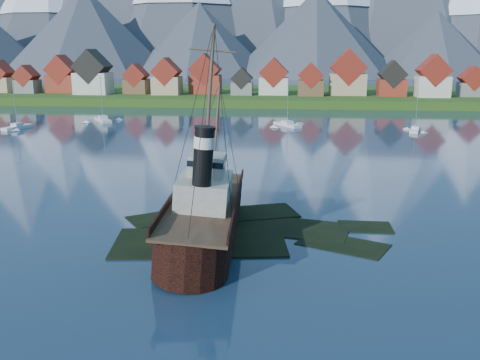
# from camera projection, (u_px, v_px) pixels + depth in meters

# --- Properties ---
(ground) EXTENTS (1400.00, 1400.00, 0.00)m
(ground) POSITION_uv_depth(u_px,v_px,m) (230.00, 237.00, 58.13)
(ground) COLOR #192E46
(ground) RESTS_ON ground
(shoal) EXTENTS (31.71, 21.24, 1.14)m
(shoal) POSITION_uv_depth(u_px,v_px,m) (248.00, 234.00, 60.11)
(shoal) COLOR black
(shoal) RESTS_ON ground
(shore_bank) EXTENTS (600.00, 80.00, 3.20)m
(shore_bank) POSITION_uv_depth(u_px,v_px,m) (280.00, 99.00, 222.36)
(shore_bank) COLOR #204313
(shore_bank) RESTS_ON ground
(seawall) EXTENTS (600.00, 2.50, 2.00)m
(seawall) POSITION_uv_depth(u_px,v_px,m) (277.00, 108.00, 185.65)
(seawall) COLOR #3F3D38
(seawall) RESTS_ON ground
(town) EXTENTS (250.96, 16.69, 17.30)m
(town) POSITION_uv_depth(u_px,v_px,m) (193.00, 79.00, 206.36)
(town) COLOR maroon
(town) RESTS_ON ground
(tugboat_wreck) EXTENTS (6.90, 29.73, 23.56)m
(tugboat_wreck) POSITION_uv_depth(u_px,v_px,m) (205.00, 210.00, 58.07)
(tugboat_wreck) COLOR black
(tugboat_wreck) RESTS_ON ground
(sailboat_b) EXTENTS (4.74, 9.20, 12.96)m
(sailboat_b) POSITION_uv_depth(u_px,v_px,m) (17.00, 128.00, 137.53)
(sailboat_b) COLOR silver
(sailboat_b) RESTS_ON ground
(sailboat_c) EXTENTS (7.82, 9.95, 13.21)m
(sailboat_c) POSITION_uv_depth(u_px,v_px,m) (103.00, 120.00, 151.71)
(sailboat_c) COLOR silver
(sailboat_c) RESTS_ON ground
(sailboat_d) EXTENTS (4.30, 8.32, 11.03)m
(sailboat_d) POSITION_uv_depth(u_px,v_px,m) (415.00, 130.00, 133.29)
(sailboat_d) COLOR silver
(sailboat_d) RESTS_ON ground
(sailboat_e) EXTENTS (7.82, 9.83, 11.79)m
(sailboat_e) POSITION_uv_depth(u_px,v_px,m) (287.00, 125.00, 142.62)
(sailboat_e) COLOR silver
(sailboat_e) RESTS_ON ground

